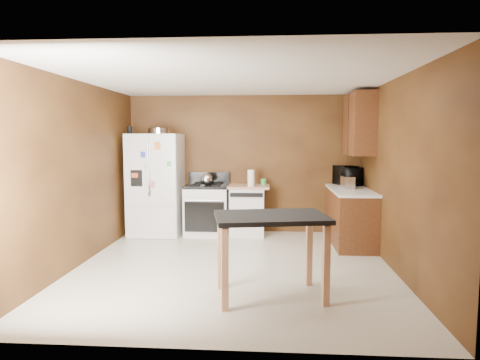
# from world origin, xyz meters

# --- Properties ---
(floor) EXTENTS (4.50, 4.50, 0.00)m
(floor) POSITION_xyz_m (0.00, 0.00, 0.00)
(floor) COLOR beige
(floor) RESTS_ON ground
(ceiling) EXTENTS (4.50, 4.50, 0.00)m
(ceiling) POSITION_xyz_m (0.00, 0.00, 2.50)
(ceiling) COLOR white
(ceiling) RESTS_ON ground
(wall_back) EXTENTS (4.20, 0.00, 4.20)m
(wall_back) POSITION_xyz_m (0.00, 2.25, 1.25)
(wall_back) COLOR brown
(wall_back) RESTS_ON ground
(wall_front) EXTENTS (4.20, 0.00, 4.20)m
(wall_front) POSITION_xyz_m (0.00, -2.25, 1.25)
(wall_front) COLOR brown
(wall_front) RESTS_ON ground
(wall_left) EXTENTS (0.00, 4.50, 4.50)m
(wall_left) POSITION_xyz_m (-2.10, 0.00, 1.25)
(wall_left) COLOR brown
(wall_left) RESTS_ON ground
(wall_right) EXTENTS (0.00, 4.50, 4.50)m
(wall_right) POSITION_xyz_m (2.10, 0.00, 1.25)
(wall_right) COLOR brown
(wall_right) RESTS_ON ground
(roasting_pan) EXTENTS (0.41, 0.41, 0.10)m
(roasting_pan) POSITION_xyz_m (-1.48, 1.91, 1.85)
(roasting_pan) COLOR silver
(roasting_pan) RESTS_ON refrigerator
(pen_cup) EXTENTS (0.09, 0.09, 0.13)m
(pen_cup) POSITION_xyz_m (-1.98, 1.81, 1.87)
(pen_cup) COLOR black
(pen_cup) RESTS_ON refrigerator
(kettle) EXTENTS (0.21, 0.21, 0.21)m
(kettle) POSITION_xyz_m (-0.63, 1.83, 1.01)
(kettle) COLOR silver
(kettle) RESTS_ON gas_range
(paper_towel) EXTENTS (0.13, 0.13, 0.28)m
(paper_towel) POSITION_xyz_m (0.15, 1.84, 1.03)
(paper_towel) COLOR white
(paper_towel) RESTS_ON dishwasher
(green_canister) EXTENTS (0.12, 0.12, 0.11)m
(green_canister) POSITION_xyz_m (0.37, 2.03, 0.95)
(green_canister) COLOR green
(green_canister) RESTS_ON dishwasher
(toaster) EXTENTS (0.20, 0.29, 0.20)m
(toaster) POSITION_xyz_m (1.76, 1.51, 1.00)
(toaster) COLOR silver
(toaster) RESTS_ON right_cabinets
(microwave) EXTENTS (0.55, 0.65, 0.30)m
(microwave) POSITION_xyz_m (1.84, 2.06, 1.05)
(microwave) COLOR black
(microwave) RESTS_ON right_cabinets
(refrigerator) EXTENTS (0.90, 0.80, 1.80)m
(refrigerator) POSITION_xyz_m (-1.55, 1.86, 0.90)
(refrigerator) COLOR white
(refrigerator) RESTS_ON ground
(gas_range) EXTENTS (0.76, 0.68, 1.10)m
(gas_range) POSITION_xyz_m (-0.64, 1.92, 0.46)
(gas_range) COLOR white
(gas_range) RESTS_ON ground
(dishwasher) EXTENTS (0.78, 0.63, 0.89)m
(dishwasher) POSITION_xyz_m (0.08, 1.95, 0.45)
(dishwasher) COLOR white
(dishwasher) RESTS_ON ground
(right_cabinets) EXTENTS (0.63, 1.58, 2.45)m
(right_cabinets) POSITION_xyz_m (1.84, 1.48, 0.91)
(right_cabinets) COLOR brown
(right_cabinets) RESTS_ON ground
(island) EXTENTS (1.30, 0.99, 0.91)m
(island) POSITION_xyz_m (0.49, -1.04, 0.76)
(island) COLOR black
(island) RESTS_ON ground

